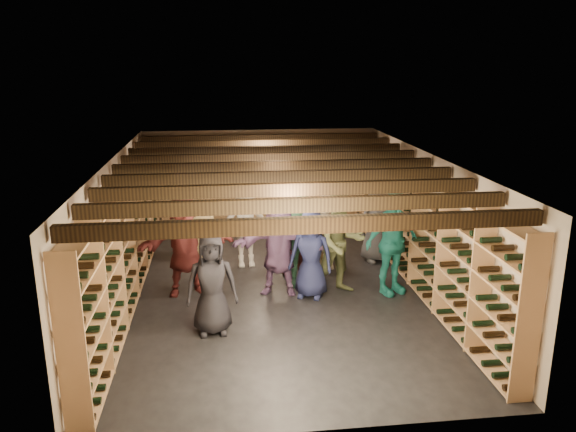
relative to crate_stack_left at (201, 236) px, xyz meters
The scene contains 21 objects.
ground 2.55m from the crate_stack_left, 56.18° to the right, with size 8.00×8.00×0.00m, color black.
walls 2.64m from the crate_stack_left, 56.18° to the right, with size 5.52×8.02×2.40m.
ceiling 3.20m from the crate_stack_left, 56.18° to the right, with size 5.50×8.00×0.01m, color beige.
ceiling_joists 3.12m from the crate_stack_left, 56.18° to the right, with size 5.40×7.12×0.18m.
wine_rack_left 2.48m from the crate_stack_left, 119.16° to the right, with size 0.32×7.50×2.15m.
wine_rack_right 4.54m from the crate_stack_left, 27.78° to the right, with size 0.32×7.50×2.15m.
wine_rack_back 2.33m from the crate_stack_left, 51.09° to the left, with size 4.70×0.30×2.15m.
crate_stack_left is the anchor object (origin of this frame).
crate_stack_right 2.35m from the crate_stack_left, 19.74° to the right, with size 0.59×0.50×0.51m.
crate_loose 1.79m from the crate_stack_left, 26.74° to the right, with size 0.50×0.33×0.17m, color tan.
person_0 3.59m from the crate_stack_left, 85.57° to the right, with size 0.77×0.50×1.57m, color black.
person_2 3.43m from the crate_stack_left, 42.64° to the right, with size 0.89×0.70×1.84m, color #565D39.
person_4 4.19m from the crate_stack_left, 35.59° to the right, with size 1.10×0.46×1.87m, color teal.
person_5 2.06m from the crate_stack_left, 95.57° to the right, with size 1.66×0.53×1.79m, color maroon.
person_6 3.12m from the crate_stack_left, 50.81° to the right, with size 0.76×0.49×1.55m, color #1D234D.
person_7 2.71m from the crate_stack_left, 23.82° to the right, with size 0.64×0.42×1.75m, color gray.
person_8 2.39m from the crate_stack_left, 34.02° to the right, with size 0.80×0.63×1.65m, color #401A18.
person_9 1.30m from the crate_stack_left, 40.88° to the right, with size 1.15×0.66×1.77m, color #A9A39A.
person_10 2.67m from the crate_stack_left, 44.97° to the right, with size 1.02×0.43×1.74m, color #244A36.
person_11 2.64m from the crate_stack_left, 57.01° to the right, with size 1.59×0.51×1.71m, color slate.
person_12 3.69m from the crate_stack_left, 12.48° to the right, with size 0.82×0.53×1.68m, color #38383E.
Camera 1 is at (-0.93, -9.31, 4.01)m, focal length 35.00 mm.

